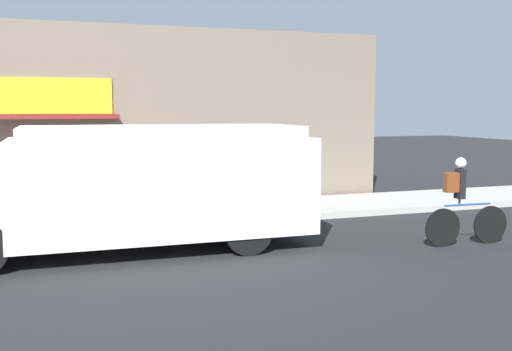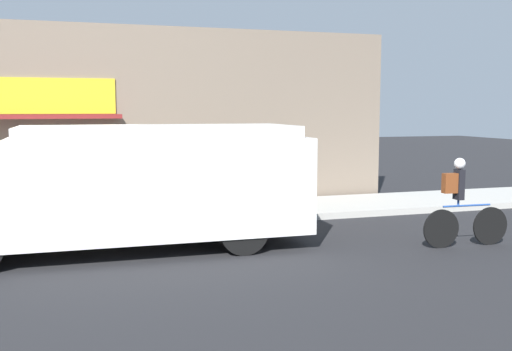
% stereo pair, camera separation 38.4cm
% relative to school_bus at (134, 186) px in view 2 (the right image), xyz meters
% --- Properties ---
extents(ground_plane, '(70.00, 70.00, 0.00)m').
position_rel_school_bus_xyz_m(ground_plane, '(-1.19, 1.63, -1.16)').
color(ground_plane, '#232326').
extents(sidewalk, '(28.00, 2.51, 0.15)m').
position_rel_school_bus_xyz_m(sidewalk, '(-1.19, 2.89, -1.09)').
color(sidewalk, '#ADAAA3').
rests_on(sidewalk, ground_plane).
extents(storefront, '(16.95, 0.89, 4.56)m').
position_rel_school_bus_xyz_m(storefront, '(-1.21, 4.36, 1.13)').
color(storefront, '#756656').
rests_on(storefront, ground_plane).
extents(school_bus, '(6.94, 2.66, 2.23)m').
position_rel_school_bus_xyz_m(school_bus, '(0.00, 0.00, 0.00)').
color(school_bus, white).
rests_on(school_bus, ground_plane).
extents(cyclist, '(1.74, 0.21, 1.64)m').
position_rel_school_bus_xyz_m(cyclist, '(5.73, -1.58, -0.39)').
color(cyclist, black).
rests_on(cyclist, ground_plane).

